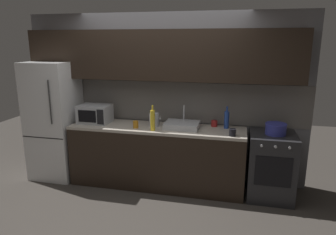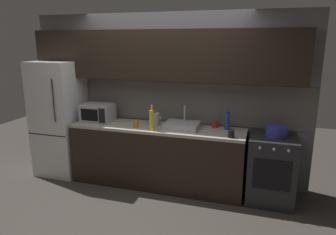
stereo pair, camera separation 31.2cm
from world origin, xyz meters
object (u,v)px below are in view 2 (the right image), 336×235
(wine_bottle_blue, at_px, (227,120))
(wine_bottle_yellow, at_px, (152,120))
(mug_red, at_px, (215,124))
(oven_range, at_px, (271,169))
(mug_amber, at_px, (136,124))
(refrigerator, at_px, (60,118))
(microwave, at_px, (98,113))
(kettle, at_px, (154,119))
(mug_dark, at_px, (231,134))
(cooking_pot, at_px, (276,131))

(wine_bottle_blue, height_order, wine_bottle_yellow, wine_bottle_yellow)
(wine_bottle_blue, relative_size, mug_red, 3.54)
(oven_range, bearing_deg, mug_amber, -176.10)
(refrigerator, distance_m, microwave, 0.69)
(microwave, relative_size, wine_bottle_blue, 1.47)
(kettle, relative_size, mug_red, 2.43)
(kettle, bearing_deg, oven_range, -1.00)
(refrigerator, distance_m, oven_range, 3.27)
(refrigerator, xyz_separation_m, kettle, (1.60, 0.03, 0.10))
(mug_red, bearing_deg, kettle, -168.13)
(mug_dark, xyz_separation_m, mug_amber, (-1.34, 0.08, 0.00))
(oven_range, xyz_separation_m, mug_amber, (-1.87, -0.13, 0.50))
(mug_dark, height_order, mug_amber, mug_amber)
(refrigerator, bearing_deg, oven_range, -0.02)
(wine_bottle_blue, bearing_deg, wine_bottle_yellow, -160.49)
(refrigerator, height_order, wine_bottle_blue, refrigerator)
(microwave, bearing_deg, kettle, 0.57)
(wine_bottle_blue, distance_m, mug_dark, 0.38)
(mug_dark, distance_m, cooking_pot, 0.59)
(microwave, distance_m, cooking_pot, 2.58)
(refrigerator, bearing_deg, mug_dark, -4.40)
(kettle, xyz_separation_m, cooking_pot, (1.67, -0.03, -0.02))
(refrigerator, height_order, mug_red, refrigerator)
(refrigerator, height_order, microwave, refrigerator)
(wine_bottle_blue, xyz_separation_m, cooking_pot, (0.65, -0.15, -0.05))
(wine_bottle_blue, height_order, mug_red, wine_bottle_blue)
(refrigerator, relative_size, wine_bottle_yellow, 5.10)
(wine_bottle_yellow, relative_size, mug_dark, 3.66)
(microwave, distance_m, mug_red, 1.78)
(wine_bottle_blue, xyz_separation_m, mug_amber, (-1.25, -0.28, -0.08))
(oven_range, distance_m, mug_red, 0.96)
(microwave, height_order, kettle, microwave)
(wine_bottle_blue, distance_m, mug_red, 0.20)
(kettle, bearing_deg, refrigerator, -179.01)
(oven_range, distance_m, microwave, 2.63)
(microwave, height_order, mug_red, microwave)
(mug_red, xyz_separation_m, cooking_pot, (0.82, -0.21, 0.03))
(kettle, bearing_deg, mug_dark, -11.93)
(oven_range, relative_size, mug_red, 10.18)
(wine_bottle_blue, bearing_deg, oven_range, -13.64)
(wine_bottle_yellow, bearing_deg, microwave, 167.39)
(oven_range, bearing_deg, cooking_pot, 3.65)
(microwave, height_order, mug_amber, microwave)
(mug_red, xyz_separation_m, mug_dark, (0.27, -0.41, 0.00))
(refrigerator, xyz_separation_m, wine_bottle_yellow, (1.64, -0.20, 0.15))
(oven_range, bearing_deg, mug_dark, -158.53)
(microwave, xyz_separation_m, wine_bottle_blue, (1.94, 0.13, -0.01))
(wine_bottle_blue, height_order, mug_amber, wine_bottle_blue)
(mug_red, height_order, mug_amber, mug_amber)
(wine_bottle_yellow, relative_size, cooking_pot, 1.30)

